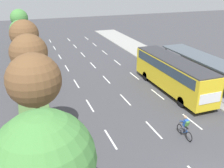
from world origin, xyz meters
TOP-DOWN VIEW (x-y plane):
  - median_strip at (-8.30, 20.00)m, footprint 2.60×52.00m
  - sidewalk_right at (9.25, 20.00)m, footprint 4.50×52.00m
  - lane_divider_left at (-3.50, 17.84)m, footprint 0.14×46.69m
  - lane_divider_center at (0.00, 17.84)m, footprint 0.14×46.69m
  - lane_divider_right at (3.50, 17.84)m, footprint 0.14×46.69m
  - bus_shelter at (9.53, 12.20)m, footprint 2.90×13.70m
  - bus at (5.25, 12.72)m, footprint 2.54×11.29m
  - cyclist at (1.61, 5.23)m, footprint 0.46×1.82m
  - median_tree_nearest at (-8.38, 0.36)m, footprint 3.85×3.85m
  - median_tree_second at (-8.14, 8.52)m, footprint 3.60×3.60m
  - median_tree_third at (-8.06, 16.68)m, footprint 3.54×3.54m
  - median_tree_fourth at (-8.12, 24.85)m, footprint 3.48×3.48m
  - median_tree_fifth at (-8.49, 33.01)m, footprint 3.16×3.16m
  - median_tree_farthest at (-8.37, 41.17)m, footprint 3.06×3.06m

SIDE VIEW (x-z plane):
  - lane_divider_left at x=-3.50m, z-range 0.00..0.01m
  - lane_divider_center at x=0.00m, z-range 0.00..0.01m
  - lane_divider_right at x=3.50m, z-range 0.00..0.01m
  - median_strip at x=-8.30m, z-range 0.00..0.12m
  - sidewalk_right at x=9.25m, z-range 0.00..0.15m
  - cyclist at x=1.61m, z-range -0.06..1.65m
  - bus_shelter at x=9.53m, z-range 0.43..3.29m
  - bus at x=5.25m, z-range 0.38..3.75m
  - median_tree_fifth at x=-8.49m, z-range 1.01..5.99m
  - median_tree_third at x=-8.06m, z-range 1.29..7.21m
  - median_tree_farthest at x=-8.37m, z-range 1.43..7.17m
  - median_tree_fourth at x=-8.12m, z-range 1.41..7.50m
  - median_tree_nearest at x=-8.38m, z-range 1.34..7.65m
  - median_tree_second at x=-8.14m, z-range 1.43..7.67m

